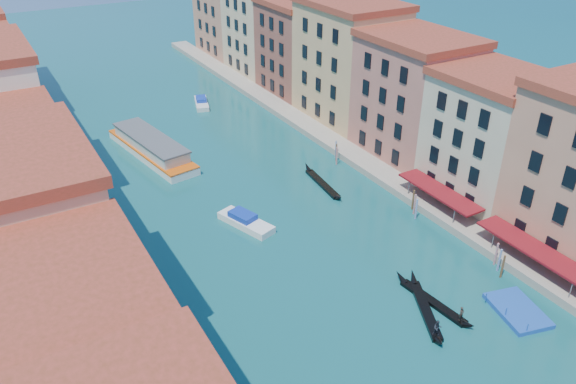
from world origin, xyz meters
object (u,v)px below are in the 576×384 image
Objects in this scene: gondola_fore at (433,301)px; blue_dock at (518,310)px; gondola_right at (426,310)px; vaporetto_far at (151,147)px.

blue_dock is at bearing -45.06° from gondola_fore.
gondola_fore is at bearing 50.52° from gondola_right.
vaporetto_far is at bearing 130.11° from gondola_right.
gondola_fore is 1.01× the size of gondola_right.
gondola_right is at bearing 164.35° from blue_dock.
gondola_fore is at bearing -83.33° from vaporetto_far.
vaporetto_far is 50.84m from gondola_fore.
gondola_fore is 1.55× the size of blue_dock.
blue_dock is (6.51, -5.27, -0.11)m from gondola_fore.
gondola_right is (-1.59, -0.72, 0.08)m from gondola_fore.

